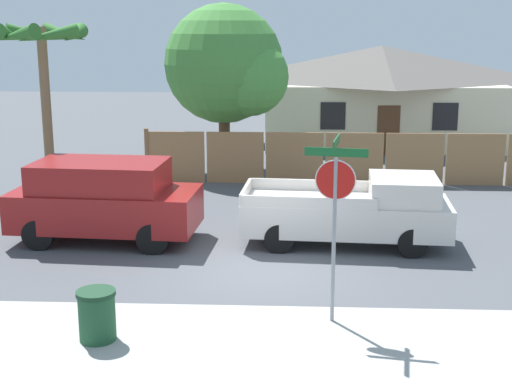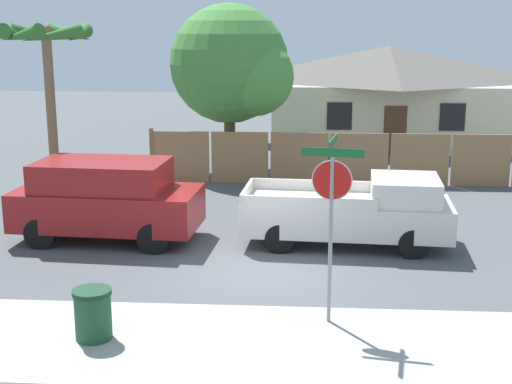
{
  "view_description": "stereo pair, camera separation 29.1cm",
  "coord_description": "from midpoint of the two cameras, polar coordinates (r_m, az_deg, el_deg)",
  "views": [
    {
      "loc": [
        0.6,
        -14.63,
        5.25
      ],
      "look_at": [
        -0.11,
        0.62,
        1.6
      ],
      "focal_mm": 50.0,
      "sensor_mm": 36.0,
      "label": 1
    },
    {
      "loc": [
        0.89,
        -14.62,
        5.25
      ],
      "look_at": [
        -0.11,
        0.62,
        1.6
      ],
      "focal_mm": 50.0,
      "sensor_mm": 36.0,
      "label": 2
    }
  ],
  "objects": [
    {
      "name": "red_suv",
      "position": [
        17.76,
        -11.41,
        -0.47
      ],
      "size": [
        4.59,
        2.34,
        1.98
      ],
      "rotation": [
        0.0,
        0.0,
        -0.07
      ],
      "color": "maroon",
      "rests_on": "ground"
    },
    {
      "name": "ground_plane",
      "position": [
        15.56,
        0.81,
        -6.28
      ],
      "size": [
        80.0,
        80.0,
        0.0
      ],
      "primitive_type": "plane",
      "color": "#4C4F54"
    },
    {
      "name": "orange_pickup",
      "position": [
        17.25,
        8.45,
        -1.56
      ],
      "size": [
        5.04,
        2.27,
        1.69
      ],
      "rotation": [
        0.0,
        0.0,
        -0.07
      ],
      "color": "silver",
      "rests_on": "ground"
    },
    {
      "name": "sidewalk_strip",
      "position": [
        12.23,
        -0.09,
        -11.95
      ],
      "size": [
        36.0,
        3.2,
        0.01
      ],
      "color": "#A3A39E",
      "rests_on": "ground"
    },
    {
      "name": "oak_tree",
      "position": [
        25.21,
        -1.39,
        9.99
      ],
      "size": [
        4.36,
        4.15,
        5.91
      ],
      "color": "brown",
      "rests_on": "ground"
    },
    {
      "name": "wooden_fence",
      "position": [
        23.85,
        10.96,
        2.59
      ],
      "size": [
        15.91,
        0.12,
        1.81
      ],
      "color": "#997047",
      "rests_on": "ground"
    },
    {
      "name": "trash_bin",
      "position": [
        12.48,
        -12.25,
        -9.51
      ],
      "size": [
        0.66,
        0.66,
        0.88
      ],
      "color": "#1E4C2D",
      "rests_on": "ground"
    },
    {
      "name": "stop_sign",
      "position": [
        12.38,
        6.74,
        -0.44
      ],
      "size": [
        1.08,
        0.97,
        3.34
      ],
      "rotation": [
        0.0,
        0.0,
        -0.17
      ],
      "color": "gray",
      "rests_on": "ground"
    },
    {
      "name": "palm_tree",
      "position": [
        21.48,
        -16.0,
        10.88
      ],
      "size": [
        2.59,
        2.79,
        5.23
      ],
      "color": "brown",
      "rests_on": "ground"
    },
    {
      "name": "house",
      "position": [
        32.03,
        10.75,
        7.76
      ],
      "size": [
        10.72,
        6.48,
        4.26
      ],
      "color": "beige",
      "rests_on": "ground"
    }
  ]
}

